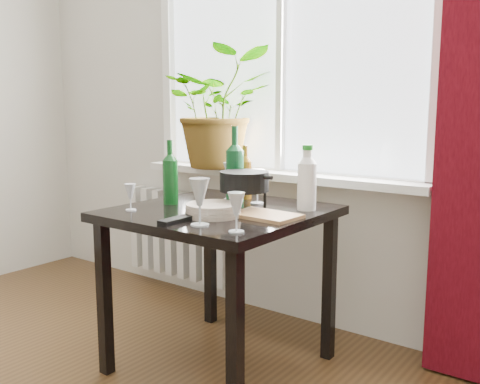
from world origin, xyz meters
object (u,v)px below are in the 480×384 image
Objects in this scene: tv_remote at (177,220)px; cutting_board at (265,215)px; radiator at (179,234)px; wineglass_front_right at (200,201)px; wine_bottle_right at (235,163)px; wineglass_back_left at (231,181)px; wineglass_front_left at (130,197)px; table at (220,229)px; wine_bottle_left at (170,172)px; potted_plant at (219,108)px; bottle_amber at (245,171)px; wineglass_back_center at (257,186)px; plate_stack at (213,210)px; wineglass_far_right at (236,212)px; fondue_pot at (244,190)px; cleaning_bottle at (307,177)px.

tv_remote is 0.63× the size of cutting_board.
wineglass_front_right reaches higher than radiator.
radiator is 1.06m from wine_bottle_right.
cutting_board is (0.36, -0.24, -0.09)m from wineglass_back_left.
wineglass_back_left reaches higher than wineglass_front_left.
table is 0.36m from wine_bottle_left.
wineglass_front_left is (0.16, -0.82, -0.38)m from potted_plant.
wineglass_front_right reaches higher than cutting_board.
wine_bottle_right is at bearing -29.08° from radiator.
wineglass_back_center is at bearing -32.28° from bottle_amber.
wineglass_back_left is (-0.25, 0.52, 0.00)m from wineglass_front_right.
wineglass_back_left is at bearing 146.33° from cutting_board.
plate_stack is at bearing -16.13° from wine_bottle_left.
wineglass_back_center is (0.51, -0.35, -0.36)m from potted_plant.
radiator is 1.03m from wine_bottle_left.
potted_plant is at bearing 144.54° from bottle_amber.
wineglass_far_right is 0.69m from wineglass_back_left.
wine_bottle_right is at bearing 99.84° from tv_remote.
cutting_board is at bearing -48.90° from wineglass_back_center.
plate_stack is (0.15, -0.42, -0.11)m from bottle_amber.
potted_plant is 0.56m from bottle_amber.
wineglass_front_right is (0.15, -0.31, 0.19)m from table.
bottle_amber is 0.28m from fondue_pot.
radiator is 0.94× the size of table.
bottle_amber is at bearing 99.17° from tv_remote.
fondue_pot is at bearing -54.46° from bottle_amber.
wineglass_front_right is 0.79× the size of plate_stack.
wine_bottle_left is 0.38m from bottle_amber.
cleaning_bottle reaches higher than wineglass_front_left.
fondue_pot is 0.39m from tv_remote.
wineglass_front_right is 0.52m from wineglass_back_center.
fondue_pot is at bearing 122.79° from wineglass_far_right.
wine_bottle_left is at bearing -120.33° from bottle_amber.
tv_remote is at bearing -42.33° from wine_bottle_left.
table is at bearing -146.27° from cleaning_bottle.
wine_bottle_left reaches higher than plate_stack.
wineglass_back_left is 0.75× the size of fondue_pot.
cleaning_bottle is at bearing 60.72° from tv_remote.
wineglass_front_right is 1.06× the size of tv_remote.
table is at bearing 42.49° from wineglass_front_left.
wineglass_back_left reaches higher than table.
wineglass_front_left is at bearing -78.78° from potted_plant.
tv_remote is at bearing -78.98° from fondue_pot.
cutting_board is at bearing -103.89° from cleaning_bottle.
radiator is at bearing 122.21° from wineglass_front_left.
wine_bottle_left is 1.08× the size of cutting_board.
bottle_amber reaches higher than radiator.
wineglass_far_right is at bearing -34.69° from plate_stack.
plate_stack is at bearing -124.91° from cleaning_bottle.
wine_bottle_right reaches higher than bottle_amber.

